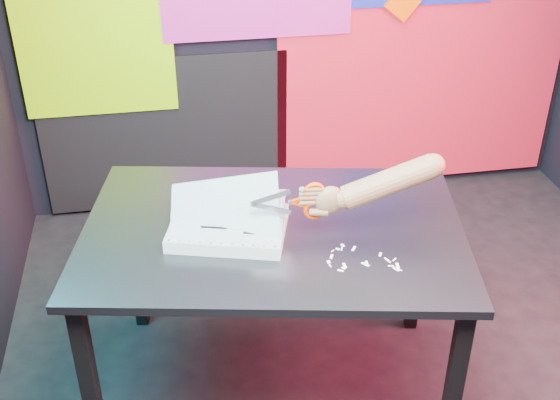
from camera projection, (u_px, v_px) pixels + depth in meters
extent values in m
cube|color=black|center=(377.00, 375.00, 2.83)|extent=(3.00, 3.00, 0.01)
cube|color=red|center=(425.00, 46.00, 3.73)|extent=(1.60, 0.02, 1.60)
cube|color=#93E400|center=(91.00, 16.00, 3.33)|extent=(0.75, 0.02, 1.00)
cube|color=black|center=(166.00, 134.00, 3.73)|extent=(1.30, 0.02, 0.85)
cube|color=black|center=(90.00, 388.00, 2.29)|extent=(0.06, 0.06, 0.72)
cube|color=black|center=(135.00, 255.00, 2.93)|extent=(0.06, 0.06, 0.72)
cube|color=black|center=(453.00, 393.00, 2.27)|extent=(0.06, 0.06, 0.72)
cube|color=black|center=(418.00, 258.00, 2.91)|extent=(0.06, 0.06, 0.72)
cube|color=#323338|center=(273.00, 231.00, 2.41)|extent=(1.44, 1.10, 0.03)
cube|color=silver|center=(228.00, 228.00, 2.36)|extent=(0.44, 0.37, 0.04)
cube|color=white|center=(228.00, 222.00, 2.34)|extent=(0.44, 0.37, 0.00)
cube|color=white|center=(228.00, 221.00, 2.34)|extent=(0.42, 0.36, 0.12)
cube|color=white|center=(224.00, 213.00, 2.34)|extent=(0.39, 0.32, 0.20)
cylinder|color=black|center=(169.00, 240.00, 2.25)|extent=(0.01, 0.01, 0.00)
cylinder|color=black|center=(179.00, 241.00, 2.25)|extent=(0.01, 0.01, 0.00)
cylinder|color=black|center=(190.00, 241.00, 2.24)|extent=(0.01, 0.01, 0.00)
cylinder|color=black|center=(200.00, 242.00, 2.24)|extent=(0.01, 0.01, 0.00)
cylinder|color=black|center=(211.00, 243.00, 2.24)|extent=(0.01, 0.01, 0.00)
cylinder|color=black|center=(221.00, 243.00, 2.23)|extent=(0.01, 0.01, 0.00)
cylinder|color=black|center=(232.00, 244.00, 2.23)|extent=(0.01, 0.01, 0.00)
cylinder|color=black|center=(243.00, 245.00, 2.23)|extent=(0.01, 0.01, 0.00)
cylinder|color=black|center=(253.00, 245.00, 2.22)|extent=(0.01, 0.01, 0.00)
cylinder|color=black|center=(264.00, 246.00, 2.22)|extent=(0.01, 0.01, 0.00)
cylinder|color=black|center=(275.00, 247.00, 2.22)|extent=(0.01, 0.01, 0.00)
cylinder|color=black|center=(186.00, 200.00, 2.47)|extent=(0.01, 0.01, 0.00)
cylinder|color=black|center=(196.00, 200.00, 2.46)|extent=(0.01, 0.01, 0.00)
cylinder|color=black|center=(205.00, 201.00, 2.46)|extent=(0.01, 0.01, 0.00)
cylinder|color=black|center=(215.00, 201.00, 2.46)|extent=(0.01, 0.01, 0.00)
cylinder|color=black|center=(225.00, 202.00, 2.46)|extent=(0.01, 0.01, 0.00)
cylinder|color=black|center=(234.00, 202.00, 2.45)|extent=(0.01, 0.01, 0.00)
cylinder|color=black|center=(244.00, 203.00, 2.45)|extent=(0.01, 0.01, 0.00)
cylinder|color=black|center=(254.00, 203.00, 2.45)|extent=(0.01, 0.01, 0.00)
cylinder|color=black|center=(263.00, 204.00, 2.44)|extent=(0.01, 0.01, 0.00)
cylinder|color=black|center=(273.00, 204.00, 2.44)|extent=(0.01, 0.01, 0.00)
cylinder|color=black|center=(283.00, 205.00, 2.44)|extent=(0.01, 0.01, 0.00)
cube|color=black|center=(205.00, 212.00, 2.39)|extent=(0.07, 0.03, 0.00)
cube|color=black|center=(235.00, 217.00, 2.37)|extent=(0.05, 0.02, 0.00)
cube|color=black|center=(214.00, 228.00, 2.31)|extent=(0.09, 0.04, 0.00)
cube|color=black|center=(249.00, 233.00, 2.28)|extent=(0.04, 0.02, 0.00)
cube|color=white|center=(271.00, 198.00, 2.25)|extent=(0.13, 0.02, 0.06)
cube|color=white|center=(271.00, 208.00, 2.27)|extent=(0.13, 0.02, 0.06)
cylinder|color=white|center=(291.00, 202.00, 2.27)|extent=(0.01, 0.01, 0.01)
cube|color=#E03600|center=(298.00, 204.00, 2.27)|extent=(0.05, 0.01, 0.02)
cube|color=#E03600|center=(298.00, 200.00, 2.26)|extent=(0.05, 0.01, 0.02)
torus|color=#E03600|center=(315.00, 192.00, 2.25)|extent=(0.07, 0.02, 0.07)
torus|color=#E03600|center=(314.00, 210.00, 2.29)|extent=(0.07, 0.02, 0.07)
ellipsoid|color=#8B5E39|center=(330.00, 200.00, 2.28)|extent=(0.10, 0.06, 0.10)
cylinder|color=#8B5E39|center=(314.00, 202.00, 2.27)|extent=(0.08, 0.03, 0.02)
cylinder|color=#8B5E39|center=(314.00, 197.00, 2.26)|extent=(0.07, 0.03, 0.02)
cylinder|color=#8B5E39|center=(315.00, 193.00, 2.26)|extent=(0.07, 0.02, 0.02)
cylinder|color=#8B5E39|center=(315.00, 189.00, 2.25)|extent=(0.06, 0.02, 0.02)
cylinder|color=#8B5E39|center=(319.00, 212.00, 2.28)|extent=(0.07, 0.04, 0.03)
cylinder|color=#8B5E39|center=(344.00, 199.00, 2.28)|extent=(0.06, 0.07, 0.07)
cylinder|color=#8B5E39|center=(389.00, 182.00, 2.26)|extent=(0.32, 0.11, 0.19)
sphere|color=#8B5E39|center=(433.00, 165.00, 2.24)|extent=(0.08, 0.08, 0.08)
cube|color=silver|center=(396.00, 269.00, 2.19)|extent=(0.02, 0.03, 0.00)
cube|color=silver|center=(329.00, 262.00, 2.23)|extent=(0.01, 0.02, 0.00)
cube|color=silver|center=(394.00, 259.00, 2.24)|extent=(0.02, 0.02, 0.00)
cube|color=silver|center=(365.00, 264.00, 2.21)|extent=(0.03, 0.03, 0.00)
cube|color=silver|center=(380.00, 255.00, 2.26)|extent=(0.02, 0.02, 0.00)
cube|color=silver|center=(343.00, 245.00, 2.31)|extent=(0.01, 0.02, 0.00)
cube|color=silver|center=(342.00, 249.00, 2.29)|extent=(0.01, 0.02, 0.00)
cube|color=silver|center=(333.00, 251.00, 2.28)|extent=(0.01, 0.01, 0.00)
cube|color=silver|center=(387.00, 260.00, 2.23)|extent=(0.02, 0.03, 0.00)
cube|color=silver|center=(345.00, 266.00, 2.21)|extent=(0.01, 0.03, 0.00)
cube|color=silver|center=(391.00, 266.00, 2.21)|extent=(0.02, 0.01, 0.00)
cube|color=silver|center=(338.00, 249.00, 2.29)|extent=(0.02, 0.01, 0.00)
cube|color=silver|center=(367.00, 262.00, 2.22)|extent=(0.01, 0.02, 0.00)
cube|color=silver|center=(330.00, 266.00, 2.21)|extent=(0.01, 0.02, 0.00)
cube|color=silver|center=(399.00, 269.00, 2.19)|extent=(0.02, 0.02, 0.00)
cube|color=silver|center=(343.00, 268.00, 2.20)|extent=(0.01, 0.02, 0.00)
cube|color=silver|center=(331.00, 257.00, 2.25)|extent=(0.02, 0.03, 0.00)
cube|color=silver|center=(354.00, 248.00, 2.29)|extent=(0.02, 0.03, 0.00)
cube|color=silver|center=(340.00, 271.00, 2.19)|extent=(0.02, 0.02, 0.00)
cube|color=silver|center=(398.00, 266.00, 2.21)|extent=(0.01, 0.03, 0.00)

